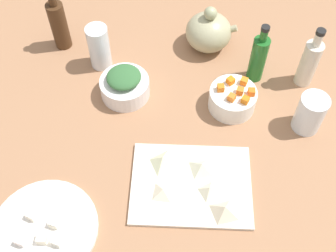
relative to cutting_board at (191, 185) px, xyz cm
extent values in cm
cube|color=#A06F4D|center=(-7.24, 13.85, -2.00)|extent=(190.00, 190.00, 3.00)
cube|color=beige|center=(0.00, 0.00, 0.00)|extent=(31.02, 24.21, 1.00)
cylinder|color=white|center=(-33.07, -15.07, 0.10)|extent=(24.99, 24.99, 1.20)
cylinder|color=white|center=(-20.84, 27.23, 2.30)|extent=(13.83, 13.83, 5.60)
cylinder|color=white|center=(9.29, 25.88, 2.64)|extent=(12.97, 12.97, 6.28)
ellipsoid|color=tan|center=(1.35, 48.85, 5.17)|extent=(13.84, 13.73, 11.35)
sphere|color=#A5AA7E|center=(1.35, 48.85, 12.40)|extent=(3.88, 3.88, 3.88)
cylinder|color=tan|center=(7.23, 48.85, 6.59)|extent=(5.38, 2.00, 3.93)
cylinder|color=#206625|center=(15.72, 37.60, 6.82)|extent=(4.62, 4.62, 14.64)
cylinder|color=#206625|center=(15.72, 37.60, 15.97)|extent=(2.08, 2.08, 3.66)
cylinder|color=black|center=(15.72, 37.60, 18.40)|extent=(2.31, 2.31, 1.20)
cylinder|color=beige|center=(29.80, 37.44, 6.74)|extent=(5.02, 5.02, 14.47)
cylinder|color=beige|center=(29.80, 37.44, 16.02)|extent=(2.26, 2.26, 4.10)
cylinder|color=black|center=(29.80, 37.44, 18.67)|extent=(2.51, 2.51, 1.20)
cylinder|color=#442916|center=(-43.11, 44.60, 7.26)|extent=(5.05, 5.05, 15.51)
cylinder|color=#442916|center=(-43.11, 44.60, 16.80)|extent=(2.27, 2.27, 3.58)
cylinder|color=white|center=(29.39, 21.33, 5.18)|extent=(7.50, 7.50, 11.36)
cylinder|color=white|center=(-29.82, 37.95, 6.49)|extent=(6.30, 6.30, 13.97)
cube|color=orange|center=(12.27, 22.78, 6.68)|extent=(2.41, 2.41, 1.80)
cube|color=orange|center=(5.67, 26.23, 6.68)|extent=(2.07, 2.07, 1.80)
cube|color=orange|center=(8.27, 28.99, 6.68)|extent=(2.55, 2.55, 1.80)
cube|color=orange|center=(11.90, 29.18, 6.68)|extent=(2.30, 2.30, 1.80)
cube|color=orange|center=(8.68, 23.23, 6.68)|extent=(2.44, 2.44, 1.80)
cube|color=orange|center=(10.87, 25.69, 6.68)|extent=(2.13, 2.13, 1.80)
cube|color=orange|center=(13.89, 25.64, 6.68)|extent=(1.88, 1.88, 1.80)
ellipsoid|color=#356837|center=(-20.84, 27.23, 6.71)|extent=(13.17, 13.08, 3.21)
cube|color=white|center=(-36.38, -12.63, 1.80)|extent=(2.82, 2.82, 2.20)
cube|color=white|center=(-32.47, -18.00, 1.80)|extent=(2.29, 2.29, 2.20)
cube|color=white|center=(-30.61, -13.97, 1.80)|extent=(2.62, 2.62, 2.20)
cube|color=white|center=(-37.09, -18.90, 1.80)|extent=(2.64, 2.64, 2.20)
cube|color=white|center=(-28.93, -18.13, 1.80)|extent=(2.66, 2.66, 2.20)
pyramid|color=beige|center=(-6.65, -3.26, 1.51)|extent=(6.61, 6.59, 2.01)
pyramid|color=beige|center=(2.23, 4.22, 1.84)|extent=(7.06, 6.87, 2.69)
pyramid|color=beige|center=(-7.63, 5.01, 1.96)|extent=(6.30, 6.80, 2.92)
pyramid|color=beige|center=(8.26, -6.80, 2.06)|extent=(7.21, 6.98, 3.11)
pyramid|color=beige|center=(4.47, -1.82, 1.72)|extent=(4.92, 4.95, 2.45)
camera|label=1|loc=(-0.56, -49.28, 96.86)|focal=46.46mm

